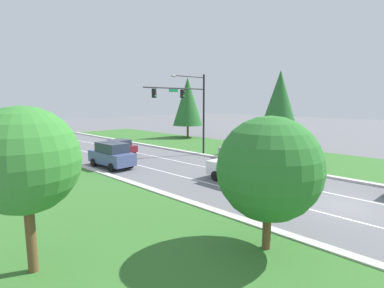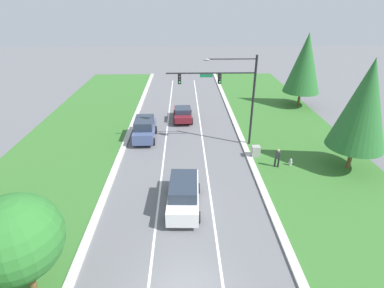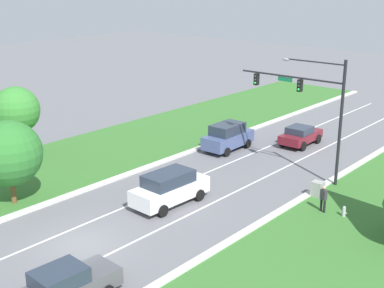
% 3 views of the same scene
% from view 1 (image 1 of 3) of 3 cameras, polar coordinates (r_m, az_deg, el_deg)
% --- Properties ---
extents(ground_plane, '(160.00, 160.00, 0.00)m').
position_cam_1_polar(ground_plane, '(18.62, 26.93, -10.48)').
color(ground_plane, slate).
extents(curb_strip_right, '(0.50, 90.00, 0.15)m').
position_cam_1_polar(curb_strip_right, '(23.87, 31.08, -6.53)').
color(curb_strip_right, beige).
rests_on(curb_strip_right, ground_plane).
extents(curb_strip_left, '(0.50, 90.00, 0.15)m').
position_cam_1_polar(curb_strip_left, '(13.63, 19.44, -16.67)').
color(curb_strip_left, beige).
rests_on(curb_strip_left, ground_plane).
extents(lane_stripe_inner_left, '(0.14, 81.00, 0.01)m').
position_cam_1_polar(lane_stripe_inner_left, '(16.99, 25.06, -12.14)').
color(lane_stripe_inner_left, white).
rests_on(lane_stripe_inner_left, ground_plane).
extents(lane_stripe_inner_right, '(0.14, 81.00, 0.01)m').
position_cam_1_polar(lane_stripe_inner_right, '(20.27, 28.49, -9.06)').
color(lane_stripe_inner_right, white).
rests_on(lane_stripe_inner_right, ground_plane).
extents(traffic_signal_mast, '(7.74, 0.41, 8.28)m').
position_cam_1_polar(traffic_signal_mast, '(29.62, -0.56, 7.99)').
color(traffic_signal_mast, black).
rests_on(traffic_signal_mast, ground_plane).
extents(white_suv, '(2.30, 5.13, 2.05)m').
position_cam_1_polar(white_suv, '(21.06, 9.57, -4.51)').
color(white_suv, white).
rests_on(white_suv, ground_plane).
extents(slate_blue_suv, '(2.15, 4.64, 2.14)m').
position_cam_1_polar(slate_blue_suv, '(26.39, -15.04, -1.99)').
color(slate_blue_suv, '#475684').
rests_on(slate_blue_suv, ground_plane).
extents(burgundy_sedan, '(2.18, 4.21, 1.58)m').
position_cam_1_polar(burgundy_sedan, '(32.43, -13.75, -0.50)').
color(burgundy_sedan, maroon).
rests_on(burgundy_sedan, ground_plane).
extents(utility_cabinet, '(0.70, 0.60, 1.05)m').
position_cam_1_polar(utility_cabinet, '(30.04, 5.84, -1.58)').
color(utility_cabinet, '#9E9E99').
rests_on(utility_cabinet, ground_plane).
extents(pedestrian, '(0.43, 0.32, 1.69)m').
position_cam_1_polar(pedestrian, '(29.94, 10.21, -0.90)').
color(pedestrian, black).
rests_on(pedestrian, ground_plane).
extents(fire_hydrant, '(0.34, 0.20, 0.70)m').
position_cam_1_polar(fire_hydrant, '(31.16, 11.13, -1.67)').
color(fire_hydrant, '#B7B7BC').
rests_on(fire_hydrant, ground_plane).
extents(conifer_near_right_tree, '(4.42, 4.42, 8.97)m').
position_cam_1_polar(conifer_near_right_tree, '(44.91, -0.83, 8.08)').
color(conifer_near_right_tree, brown).
rests_on(conifer_near_right_tree, ground_plane).
extents(oak_near_left_tree, '(3.45, 3.45, 5.58)m').
position_cam_1_polar(oak_near_left_tree, '(10.85, -29.27, -2.80)').
color(oak_near_left_tree, brown).
rests_on(oak_near_left_tree, ground_plane).
extents(conifer_far_right_tree, '(4.28, 4.28, 8.89)m').
position_cam_1_polar(conifer_far_right_tree, '(34.34, 16.34, 7.66)').
color(conifer_far_right_tree, brown).
rests_on(conifer_far_right_tree, ground_plane).
extents(oak_far_left_tree, '(3.93, 3.93, 5.19)m').
position_cam_1_polar(oak_far_left_tree, '(11.48, 14.47, -4.59)').
color(oak_far_left_tree, brown).
rests_on(oak_far_left_tree, ground_plane).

